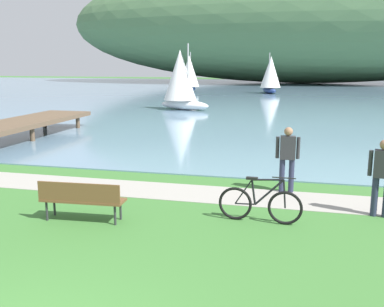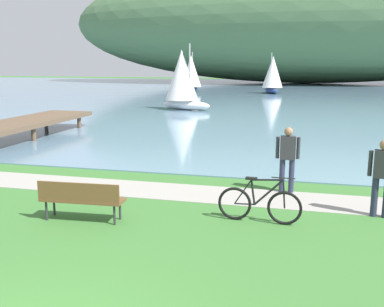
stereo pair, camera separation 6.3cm
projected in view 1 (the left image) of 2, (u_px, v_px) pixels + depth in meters
name	position (u px, v px, depth m)	size (l,w,h in m)	color
bay_water	(274.00, 92.00, 51.18)	(180.00, 80.00, 0.04)	#6B8EA8
distant_hillside	(305.00, 20.00, 72.31)	(81.45, 28.00, 20.34)	#4C7047
shoreline_path	(178.00, 192.00, 11.49)	(60.00, 1.50, 0.01)	#A39E93
park_bench_near_camera	(81.00, 198.00, 9.27)	(1.82, 0.58, 0.88)	brown
bicycle_leaning_near_bench	(260.00, 204.00, 9.25)	(1.77, 0.15, 1.01)	black
person_at_shoreline	(287.00, 155.00, 11.30)	(0.61, 0.25, 1.71)	#282D47
person_on_the_grass	(383.00, 173.00, 9.47)	(0.60, 0.27, 1.71)	#282D47
sailboat_mid_bay	(189.00, 73.00, 49.89)	(2.37, 3.89, 4.53)	navy
sailboat_toward_hillside	(271.00, 74.00, 48.21)	(2.85, 3.90, 4.42)	navy
sailboat_far_off	(181.00, 79.00, 31.24)	(4.07, 2.95, 4.61)	white
pier_dock	(12.00, 125.00, 18.90)	(2.40, 10.00, 0.80)	brown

